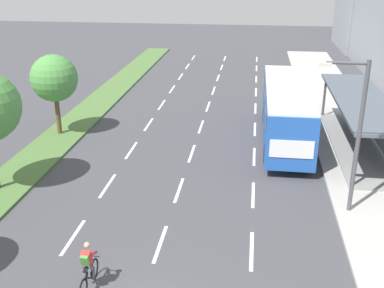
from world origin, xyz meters
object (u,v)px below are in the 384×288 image
bus_shelter (364,118)px  cyclist (88,268)px  bus (286,107)px  median_tree_third (54,79)px  streetlight (355,128)px

bus_shelter → cyclist: (-11.35, -13.95, -1.08)m
bus → cyclist: size_ratio=6.20×
cyclist → median_tree_third: size_ratio=0.37×
bus → median_tree_third: (-13.79, -0.96, 1.51)m
median_tree_third → bus: bearing=4.0°
cyclist → bus: bearing=64.5°
bus → streetlight: 9.02m
bus → bus_shelter: bearing=-12.0°
cyclist → bus_shelter: bearing=50.9°
bus_shelter → median_tree_third: bearing=-179.8°
bus_shelter → bus: bus is taller
bus_shelter → streetlight: streetlight is taller
cyclist → streetlight: bearing=34.2°
bus_shelter → cyclist: bus_shelter is taller
bus → median_tree_third: median_tree_third is taller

